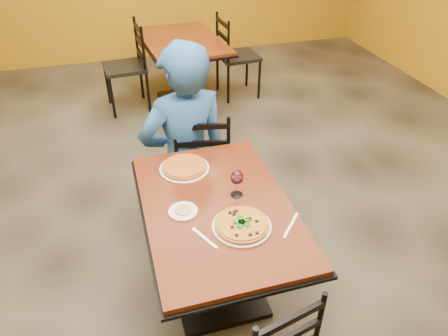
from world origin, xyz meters
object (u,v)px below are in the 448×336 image
object	(u,v)px
table_main	(217,231)
chair_second_right	(238,56)
plate_main	(242,226)
pizza_main	(242,224)
side_plate	(183,211)
diner	(185,137)
wine_glass	(237,182)
table_second	(183,56)
pizza_far	(184,166)
chair_second_left	(124,68)
chair_main_far	(202,158)
plate_far	(184,169)

from	to	relation	value
table_main	chair_second_right	distance (m)	3.05
table_main	plate_main	bearing A→B (deg)	-69.20
pizza_main	side_plate	bearing A→B (deg)	143.11
diner	wine_glass	size ratio (longest dim) A/B	7.86
chair_second_right	wine_glass	distance (m)	2.97
table_main	side_plate	size ratio (longest dim) A/B	7.69
table_second	diner	distance (m)	2.06
pizza_far	side_plate	bearing A→B (deg)	-102.69
chair_second_left	chair_main_far	bearing A→B (deg)	7.77
table_second	table_main	bearing A→B (deg)	-97.52
chair_second_left	pizza_main	size ratio (longest dim) A/B	3.45
chair_main_far	side_plate	size ratio (longest dim) A/B	5.67
chair_second_left	pizza_main	xyz separation A→B (m)	(0.37, -3.07, 0.28)
chair_second_left	plate_far	xyz separation A→B (m)	(0.19, -2.47, 0.26)
diner	pizza_main	world-z (taller)	diner
chair_second_left	chair_second_right	bearing A→B (deg)	85.67
table_second	chair_second_left	distance (m)	0.67
chair_main_far	chair_second_left	bearing A→B (deg)	-66.16
chair_second_right	pizza_main	size ratio (longest dim) A/B	3.42
pizza_main	wine_glass	xyz separation A→B (m)	(0.06, 0.26, 0.07)
table_main	chair_second_right	size ratio (longest dim) A/B	1.27
chair_second_left	diner	xyz separation A→B (m)	(0.28, -2.01, 0.22)
side_plate	wine_glass	bearing A→B (deg)	10.55
plate_far	wine_glass	xyz separation A→B (m)	(0.24, -0.33, 0.08)
chair_second_left	plate_far	size ratio (longest dim) A/B	3.16
table_main	diner	distance (m)	0.86
plate_main	plate_far	size ratio (longest dim) A/B	1.00
diner	side_plate	xyz separation A→B (m)	(-0.18, -0.85, 0.05)
table_second	plate_far	bearing A→B (deg)	-101.04
plate_far	table_main	bearing A→B (deg)	-75.21
pizza_main	table_second	bearing A→B (deg)	84.39
pizza_far	wine_glass	world-z (taller)	wine_glass
diner	pizza_main	size ratio (longest dim) A/B	4.98
plate_main	plate_far	world-z (taller)	same
plate_main	side_plate	distance (m)	0.34
pizza_main	pizza_far	bearing A→B (deg)	106.88
side_plate	wine_glass	distance (m)	0.34
chair_second_left	plate_far	bearing A→B (deg)	-0.02
table_second	chair_second_right	size ratio (longest dim) A/B	1.38
chair_second_right	pizza_far	world-z (taller)	chair_second_right
diner	pizza_far	bearing A→B (deg)	69.21
chair_second_left	plate_main	size ratio (longest dim) A/B	3.16
table_second	chair_second_left	bearing A→B (deg)	180.00
pizza_main	wine_glass	world-z (taller)	wine_glass
table_main	pizza_main	bearing A→B (deg)	-69.20
table_second	chair_second_left	xyz separation A→B (m)	(-0.67, 0.00, -0.07)
pizza_far	wine_glass	bearing A→B (deg)	-54.69
chair_second_right	side_plate	distance (m)	3.13
diner	side_plate	bearing A→B (deg)	68.67
table_second	plate_main	distance (m)	3.09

